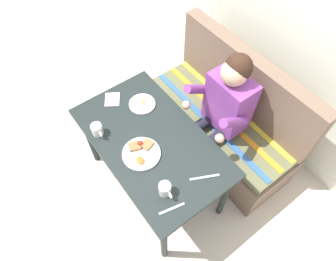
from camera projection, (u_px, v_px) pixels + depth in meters
ground_plane at (155, 183)px, 2.76m from camera, size 8.00×8.00×0.00m
back_wall at (297, 4)px, 2.11m from camera, size 4.40×0.10×2.60m
table at (152, 146)px, 2.22m from camera, size 1.20×0.70×0.73m
couch at (222, 121)px, 2.74m from camera, size 1.44×0.56×1.00m
person at (221, 108)px, 2.30m from camera, size 0.45×0.61×1.21m
plate_breakfast at (141, 152)px, 2.08m from camera, size 0.27×0.27×0.05m
plate_eggs at (142, 104)px, 2.33m from camera, size 0.20×0.20×0.04m
coffee_mug at (97, 130)px, 2.15m from camera, size 0.12×0.08×0.09m
coffee_mug_second at (165, 189)px, 1.89m from camera, size 0.12×0.08×0.10m
napkin at (112, 99)px, 2.36m from camera, size 0.17×0.17×0.01m
fork at (172, 209)px, 1.87m from camera, size 0.05×0.17×0.00m
knife at (205, 177)px, 1.99m from camera, size 0.10×0.19×0.00m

